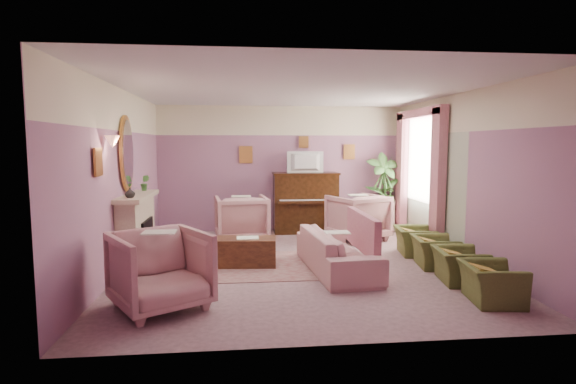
{
  "coord_description": "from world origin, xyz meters",
  "views": [
    {
      "loc": [
        -0.91,
        -7.11,
        1.94
      ],
      "look_at": [
        -0.12,
        0.4,
        1.14
      ],
      "focal_mm": 28.0,
      "sensor_mm": 36.0,
      "label": 1
    }
  ],
  "objects": [
    {
      "name": "floor",
      "position": [
        0.0,
        0.0,
        0.0
      ],
      "size": [
        5.5,
        6.0,
        0.01
      ],
      "primitive_type": "cube",
      "color": "gray",
      "rests_on": "ground"
    },
    {
      "name": "ceiling",
      "position": [
        0.0,
        0.0,
        2.8
      ],
      "size": [
        5.5,
        6.0,
        0.01
      ],
      "primitive_type": "cube",
      "color": "silver",
      "rests_on": "wall_back"
    },
    {
      "name": "wall_back",
      "position": [
        0.0,
        3.0,
        1.4
      ],
      "size": [
        5.5,
        0.02,
        2.8
      ],
      "primitive_type": "cube",
      "color": "slate",
      "rests_on": "floor"
    },
    {
      "name": "wall_front",
      "position": [
        0.0,
        -3.0,
        1.4
      ],
      "size": [
        5.5,
        0.02,
        2.8
      ],
      "primitive_type": "cube",
      "color": "slate",
      "rests_on": "floor"
    },
    {
      "name": "wall_left",
      "position": [
        -2.75,
        0.0,
        1.4
      ],
      "size": [
        0.02,
        6.0,
        2.8
      ],
      "primitive_type": "cube",
      "color": "slate",
      "rests_on": "floor"
    },
    {
      "name": "wall_right",
      "position": [
        2.75,
        0.0,
        1.4
      ],
      "size": [
        0.02,
        6.0,
        2.8
      ],
      "primitive_type": "cube",
      "color": "slate",
      "rests_on": "floor"
    },
    {
      "name": "picture_rail_band",
      "position": [
        0.0,
        2.99,
        2.47
      ],
      "size": [
        5.5,
        0.01,
        0.65
      ],
      "primitive_type": "cube",
      "color": "beige",
      "rests_on": "wall_back"
    },
    {
      "name": "stripe_panel",
      "position": [
        2.73,
        1.3,
        1.07
      ],
      "size": [
        0.01,
        3.0,
        2.15
      ],
      "primitive_type": "cube",
      "color": "#A7B196",
      "rests_on": "wall_right"
    },
    {
      "name": "fireplace_surround",
      "position": [
        -2.59,
        0.2,
        0.55
      ],
      "size": [
        0.3,
        1.4,
        1.1
      ],
      "primitive_type": "cube",
      "color": "#BDAD8C",
      "rests_on": "floor"
    },
    {
      "name": "fireplace_inset",
      "position": [
        -2.49,
        0.2,
        0.4
      ],
      "size": [
        0.18,
        0.72,
        0.68
      ],
      "primitive_type": "cube",
      "color": "black",
      "rests_on": "floor"
    },
    {
      "name": "fire_ember",
      "position": [
        -2.45,
        0.2,
        0.22
      ],
      "size": [
        0.06,
        0.54,
        0.1
      ],
      "primitive_type": "cube",
      "color": "orange",
      "rests_on": "floor"
    },
    {
      "name": "mantel_shelf",
      "position": [
        -2.56,
        0.2,
        1.12
      ],
      "size": [
        0.4,
        1.55,
        0.07
      ],
      "primitive_type": "cube",
      "color": "#BDAD8C",
      "rests_on": "fireplace_surround"
    },
    {
      "name": "hearth",
      "position": [
        -2.39,
        0.2,
        0.01
      ],
      "size": [
        0.55,
        1.5,
        0.02
      ],
      "primitive_type": "cube",
      "color": "#BDAD8C",
      "rests_on": "floor"
    },
    {
      "name": "mirror_frame",
      "position": [
        -2.7,
        0.2,
        1.8
      ],
      "size": [
        0.04,
        0.72,
        1.2
      ],
      "primitive_type": "ellipsoid",
      "color": "#C2833A",
      "rests_on": "wall_left"
    },
    {
      "name": "mirror_glass",
      "position": [
        -2.67,
        0.2,
        1.8
      ],
      "size": [
        0.01,
        0.6,
        1.06
      ],
      "primitive_type": "ellipsoid",
      "color": "silver",
      "rests_on": "wall_left"
    },
    {
      "name": "sconce_shade",
      "position": [
        -2.62,
        -0.85,
        1.98
      ],
      "size": [
        0.2,
        0.2,
        0.16
      ],
      "primitive_type": "cone",
      "color": "#FF9F79",
      "rests_on": "wall_left"
    },
    {
      "name": "piano",
      "position": [
        0.5,
        2.68,
        0.65
      ],
      "size": [
        1.4,
        0.6,
        1.3
      ],
      "primitive_type": "cube",
      "color": "black",
      "rests_on": "floor"
    },
    {
      "name": "piano_keyshelf",
      "position": [
        0.5,
        2.33,
        0.72
      ],
      "size": [
        1.3,
        0.12,
        0.06
      ],
      "primitive_type": "cube",
      "color": "black",
      "rests_on": "piano"
    },
    {
      "name": "piano_keys",
      "position": [
        0.5,
        2.33,
        0.76
      ],
      "size": [
        1.2,
        0.08,
        0.02
      ],
      "primitive_type": "cube",
      "color": "silver",
      "rests_on": "piano"
    },
    {
      "name": "piano_top",
      "position": [
        0.5,
        2.68,
        1.31
      ],
      "size": [
        1.45,
        0.65,
        0.04
      ],
      "primitive_type": "cube",
      "color": "black",
      "rests_on": "piano"
    },
    {
      "name": "television",
      "position": [
        0.5,
        2.63,
        1.6
      ],
      "size": [
        0.8,
        0.12,
        0.48
      ],
      "primitive_type": "imported",
      "color": "black",
      "rests_on": "piano"
    },
    {
      "name": "print_back_left",
      "position": [
        -0.8,
        2.96,
        1.72
      ],
      "size": [
        0.3,
        0.03,
        0.38
      ],
      "primitive_type": "cube",
      "color": "#C2833A",
      "rests_on": "wall_back"
    },
    {
      "name": "print_back_right",
      "position": [
        1.55,
        2.96,
        1.78
      ],
      "size": [
        0.26,
        0.03,
        0.34
      ],
      "primitive_type": "cube",
      "color": "#C2833A",
      "rests_on": "wall_back"
    },
    {
      "name": "print_back_mid",
      "position": [
        0.5,
        2.96,
        2.0
      ],
      "size": [
        0.22,
        0.03,
        0.26
      ],
      "primitive_type": "cube",
      "color": "#C2833A",
      "rests_on": "wall_back"
    },
    {
      "name": "print_left_wall",
      "position": [
        -2.71,
        -1.2,
        1.72
      ],
      "size": [
        0.03,
        0.28,
        0.36
      ],
      "primitive_type": "cube",
      "color": "#C2833A",
      "rests_on": "wall_left"
    },
    {
      "name": "window_blind",
      "position": [
        2.7,
        1.55,
        1.7
      ],
      "size": [
        0.03,
        1.4,
        1.8
      ],
      "primitive_type": "cube",
      "color": "beige",
      "rests_on": "wall_right"
    },
    {
      "name": "curtain_left",
      "position": [
        2.62,
        0.63,
        1.3
      ],
      "size": [
        0.16,
        0.34,
        2.6
      ],
      "primitive_type": "cube",
      "color": "#B46776",
      "rests_on": "floor"
    },
    {
      "name": "curtain_right",
      "position": [
        2.62,
        2.47,
        1.3
      ],
      "size": [
        0.16,
        0.34,
        2.6
      ],
      "primitive_type": "cube",
      "color": "#B46776",
      "rests_on": "floor"
    },
    {
      "name": "pelmet",
      "position": [
        2.62,
        1.55,
        2.56
      ],
      "size": [
        0.16,
        2.2,
        0.16
      ],
      "primitive_type": "cube",
      "color": "#B46776",
      "rests_on": "wall_right"
    },
    {
      "name": "mantel_plant",
      "position": [
        -2.55,
        0.75,
        1.29
      ],
      "size": [
        0.16,
        0.16,
        0.28
      ],
      "primitive_type": "imported",
      "color": "#458339",
      "rests_on": "mantel_shelf"
    },
    {
      "name": "mantel_vase",
      "position": [
        -2.55,
        -0.3,
        1.23
      ],
      "size": [
        0.16,
        0.16,
        0.16
      ],
      "primitive_type": "imported",
      "color": "beige",
      "rests_on": "mantel_shelf"
    },
    {
      "name": "area_rug",
      "position": [
        -0.78,
        -0.04,
        0.01
      ],
      "size": [
        2.51,
        1.81,
        0.01
      ],
      "primitive_type": "cube",
      "rotation": [
        0.0,
        0.0,
        -0.01
      ],
      "color": "#946561",
      "rests_on": "floor"
    },
    {
      "name": "coffee_table",
      "position": [
        -0.87,
        -0.0,
        0.23
      ],
      "size": [
        1.04,
        0.58,
        0.45
      ],
      "primitive_type": "cube",
      "rotation": [
        0.0,
        0.0,
        -0.08
      ],
      "color": "#492917",
      "rests_on": "floor"
    },
    {
      "name": "table_paper",
      "position": [
        -0.82,
        -0.0,
        0.46
      ],
      "size": [
        0.35,
        0.28,
        0.01
      ],
      "primitive_type": "cube",
      "color": "silver",
      "rests_on": "coffee_table"
    },
    {
      "name": "sofa",
      "position": [
        0.55,
        -0.44,
        0.42
      ],
      "size": [
        0.7,
        2.09,
        0.85
      ],
      "primitive_type": "imported",
      "color": "#CB9493",
      "rests_on": "floor"
    },
    {
      "name": "sofa_throw",
      "position": [
        0.95,
        -0.44,
        0.6
      ],
      "size": [
        0.11,
        1.59,
        0.58
      ],
      "primitive_type": "cube",
      "color": "#B46776",
      "rests_on": "sofa"
    },
    {
      "name": "floral_armchair_left",
      "position": [
        -0.91,
        1.78,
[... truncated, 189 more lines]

